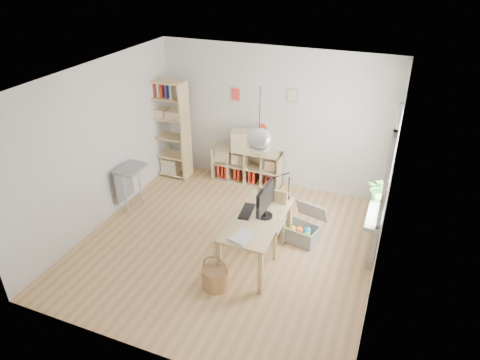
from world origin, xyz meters
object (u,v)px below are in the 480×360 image
at_px(tall_bookshelf, 168,125).
at_px(monitor, 265,200).
at_px(desk, 257,223).
at_px(drawer_chest, 250,141).
at_px(cube_shelf, 246,168).
at_px(chair, 269,217).
at_px(storage_chest, 303,229).

height_order(tall_bookshelf, monitor, tall_bookshelf).
xyz_separation_m(desk, drawer_chest, (-0.94, 2.19, 0.26)).
bearing_deg(desk, monitor, 36.54).
height_order(cube_shelf, chair, chair).
bearing_deg(drawer_chest, chair, -76.67).
relative_size(tall_bookshelf, monitor, 3.46).
xyz_separation_m(tall_bookshelf, storage_chest, (3.12, -1.21, -0.90)).
bearing_deg(desk, storage_chest, 54.20).
relative_size(monitor, drawer_chest, 0.83).
bearing_deg(tall_bookshelf, chair, -31.29).
distance_m(cube_shelf, tall_bookshelf, 1.77).
distance_m(tall_bookshelf, chair, 3.15).
bearing_deg(storage_chest, desk, -111.45).
height_order(cube_shelf, storage_chest, cube_shelf).
xyz_separation_m(monitor, drawer_chest, (-1.03, 2.12, -0.11)).
distance_m(tall_bookshelf, monitor, 3.27).
xyz_separation_m(chair, drawer_chest, (-1.01, 1.85, 0.36)).
relative_size(chair, monitor, 1.69).
bearing_deg(chair, monitor, -84.30).
xyz_separation_m(chair, monitor, (0.02, -0.27, 0.48)).
bearing_deg(tall_bookshelf, storage_chest, -21.22).
bearing_deg(storage_chest, monitor, -108.99).
distance_m(cube_shelf, drawer_chest, 0.63).
distance_m(tall_bookshelf, storage_chest, 3.47).
distance_m(desk, monitor, 0.39).
bearing_deg(chair, tall_bookshelf, 149.51).
height_order(desk, drawer_chest, drawer_chest).
xyz_separation_m(cube_shelf, storage_chest, (1.55, -1.49, -0.11)).
bearing_deg(cube_shelf, desk, -65.39).
relative_size(tall_bookshelf, storage_chest, 2.77).
height_order(tall_bookshelf, chair, tall_bookshelf).
relative_size(storage_chest, drawer_chest, 1.04).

